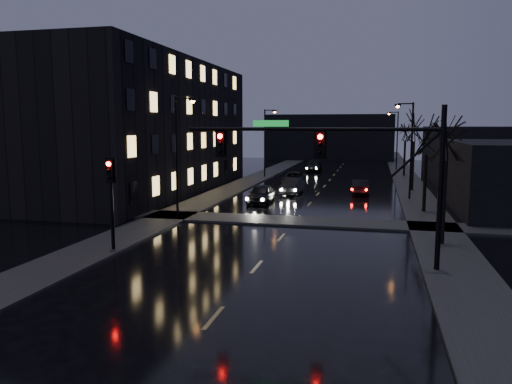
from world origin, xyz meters
The scene contains 22 objects.
ground centered at (0.00, 0.00, 0.00)m, with size 160.00×160.00×0.00m, color black.
sidewalk_left centered at (-8.50, 35.00, 0.06)m, with size 3.00×140.00×0.12m, color #2D2D2B.
sidewalk_right centered at (8.50, 35.00, 0.06)m, with size 3.00×140.00×0.12m, color #2D2D2B.
sidewalk_cross centered at (0.00, 18.50, 0.06)m, with size 40.00×3.00×0.12m, color #2D2D2B.
apartment_block centered at (-16.50, 30.00, 6.00)m, with size 12.00×30.00×12.00m, color black.
commercial_right_far centered at (17.00, 48.00, 3.00)m, with size 12.00×18.00×6.00m, color black.
far_block centered at (-3.00, 78.00, 4.00)m, with size 22.00×10.00×8.00m, color black.
signal_mast centered at (3.85, 9.00, 4.87)m, with size 11.11×0.41×7.00m.
signal_pole_left centered at (-7.50, 8.99, 3.01)m, with size 0.35×0.41×4.53m.
tree_near centered at (8.40, 14.00, 6.22)m, with size 3.52×3.52×8.08m.
tree_mid_a centered at (8.40, 24.00, 5.83)m, with size 3.30×3.30×7.58m.
tree_mid_b centered at (8.40, 36.00, 6.61)m, with size 3.74×3.74×8.59m.
tree_far centered at (8.40, 50.00, 6.06)m, with size 3.43×3.43×7.88m.
streetlight_l_near centered at (-7.58, 18.00, 4.77)m, with size 1.53×0.28×8.00m.
streetlight_l_far centered at (-7.58, 45.00, 4.77)m, with size 1.53×0.28×8.00m.
streetlight_r_mid centered at (7.58, 30.00, 4.77)m, with size 1.53×0.28×8.00m.
streetlight_r_far centered at (7.58, 58.00, 4.77)m, with size 1.53×0.28×8.00m.
oncoming_car_a centered at (-3.78, 25.44, 0.76)m, with size 1.79×4.45×1.52m, color black.
oncoming_car_b centered at (-2.26, 31.44, 0.69)m, with size 1.46×4.19×1.38m, color black.
oncoming_car_c centered at (-3.16, 38.18, 0.68)m, with size 2.26×4.89×1.36m, color black.
oncoming_car_d centered at (-3.03, 53.71, 0.73)m, with size 2.04×5.02×1.46m, color black.
lead_car centered at (3.69, 32.64, 0.66)m, with size 1.41×4.03×1.33m, color black.
Camera 1 is at (4.91, -12.70, 6.18)m, focal length 35.00 mm.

